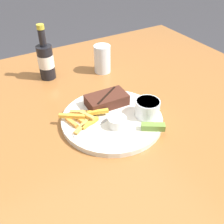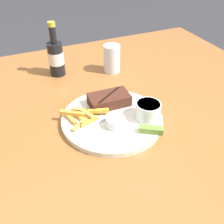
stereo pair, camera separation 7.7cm
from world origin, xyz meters
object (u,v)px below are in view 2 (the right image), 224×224
object	(u,v)px
dinner_plate	(112,119)
beer_bottle	(56,57)
pickle_spear	(151,130)
dipping_sauce_cup	(115,122)
drinking_glass	(112,59)
steak_portion	(109,100)
fork_utensil	(88,126)
coleslaw_cup	(148,110)

from	to	relation	value
dinner_plate	beer_bottle	bearing A→B (deg)	102.09
pickle_spear	beer_bottle	xyz separation A→B (m)	(-0.16, 0.50, 0.05)
dipping_sauce_cup	drinking_glass	xyz separation A→B (m)	(0.15, 0.36, 0.02)
steak_portion	fork_utensil	size ratio (longest dim) A/B	1.05
beer_bottle	coleslaw_cup	bearing A→B (deg)	-66.68
beer_bottle	dinner_plate	bearing A→B (deg)	-77.91
coleslaw_cup	dipping_sauce_cup	world-z (taller)	coleslaw_cup
steak_portion	beer_bottle	size ratio (longest dim) A/B	0.64
coleslaw_cup	beer_bottle	xyz separation A→B (m)	(-0.18, 0.43, 0.03)
dinner_plate	drinking_glass	size ratio (longest dim) A/B	2.82
dinner_plate	beer_bottle	size ratio (longest dim) A/B	1.48
beer_bottle	drinking_glass	size ratio (longest dim) A/B	1.90
fork_utensil	dipping_sauce_cup	bearing A→B (deg)	-31.74
dinner_plate	fork_utensil	distance (m)	0.09
pickle_spear	beer_bottle	world-z (taller)	beer_bottle
steak_portion	beer_bottle	world-z (taller)	beer_bottle
dinner_plate	dipping_sauce_cup	bearing A→B (deg)	-100.38
steak_portion	coleslaw_cup	size ratio (longest dim) A/B	1.78
pickle_spear	dipping_sauce_cup	bearing A→B (deg)	140.94
fork_utensil	dinner_plate	bearing A→B (deg)	0.00
fork_utensil	drinking_glass	distance (m)	0.40
steak_portion	dipping_sauce_cup	world-z (taller)	steak_portion
fork_utensil	beer_bottle	world-z (taller)	beer_bottle
fork_utensil	coleslaw_cup	bearing A→B (deg)	-19.77
steak_portion	drinking_glass	bearing A→B (deg)	64.45
dipping_sauce_cup	beer_bottle	size ratio (longest dim) A/B	0.26
dinner_plate	pickle_spear	world-z (taller)	pickle_spear
beer_bottle	drinking_glass	bearing A→B (deg)	-16.91
dipping_sauce_cup	pickle_spear	bearing A→B (deg)	-39.06
drinking_glass	beer_bottle	bearing A→B (deg)	163.09
steak_portion	dipping_sauce_cup	bearing A→B (deg)	-103.66
dipping_sauce_cup	drinking_glass	distance (m)	0.39
pickle_spear	fork_utensil	distance (m)	0.19
dipping_sauce_cup	fork_utensil	xyz separation A→B (m)	(-0.08, 0.03, -0.02)
pickle_spear	drinking_glass	bearing A→B (deg)	82.03
pickle_spear	drinking_glass	xyz separation A→B (m)	(0.06, 0.43, 0.03)
dinner_plate	drinking_glass	distance (m)	0.35
coleslaw_cup	fork_utensil	xyz separation A→B (m)	(-0.19, 0.03, -0.03)
dinner_plate	pickle_spear	bearing A→B (deg)	-56.29
dipping_sauce_cup	pickle_spear	world-z (taller)	dipping_sauce_cup
dipping_sauce_cup	pickle_spear	distance (m)	0.11
dinner_plate	coleslaw_cup	world-z (taller)	coleslaw_cup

